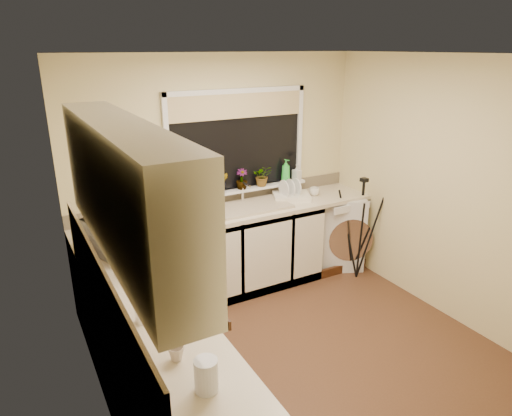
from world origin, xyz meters
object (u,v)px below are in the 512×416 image
object	(u,v)px
plant_a	(193,183)
plant_b	(222,182)
laptop	(183,215)
plant_d	(262,176)
microwave	(116,237)
plant_c	(242,179)
dish_rack	(291,196)
soap_bottle_green	(286,171)
washing_machine	(334,229)
soap_bottle_clear	(297,172)
tripod	(360,229)
steel_jar	(141,315)
cup_back	(314,192)
glass_jug	(206,375)
kettle	(142,261)
cup_left	(176,353)

from	to	relation	value
plant_a	plant_b	bearing A→B (deg)	-3.77
laptop	plant_d	world-z (taller)	plant_d
microwave	plant_c	size ratio (longest dim) A/B	2.29
dish_rack	soap_bottle_green	bearing A→B (deg)	103.88
washing_machine	plant_d	xyz separation A→B (m)	(-0.87, 0.21, 0.73)
plant_c	plant_d	distance (m)	0.25
dish_rack	plant_d	xyz separation A→B (m)	(-0.28, 0.16, 0.24)
microwave	soap_bottle_clear	size ratio (longest dim) A/B	2.79
tripod	soap_bottle_green	xyz separation A→B (m)	(-0.57, 0.66, 0.59)
tripod	steel_jar	distance (m)	2.96
steel_jar	cup_back	xyz separation A→B (m)	(2.42, 1.55, -0.00)
dish_rack	steel_jar	size ratio (longest dim) A/B	3.93
glass_jug	cup_back	xyz separation A→B (m)	(2.30, 2.29, -0.04)
kettle	steel_jar	xyz separation A→B (m)	(-0.19, -0.63, -0.06)
steel_jar	microwave	bearing A→B (deg)	84.30
washing_machine	microwave	distance (m)	2.71
dish_rack	soap_bottle_green	world-z (taller)	soap_bottle_green
washing_machine	cup_left	size ratio (longest dim) A/B	9.76
steel_jar	soap_bottle_clear	distance (m)	2.90
plant_c	cup_back	world-z (taller)	plant_c
kettle	soap_bottle_clear	world-z (taller)	soap_bottle_clear
laptop	cup_left	size ratio (longest dim) A/B	4.09
laptop	soap_bottle_green	distance (m)	1.35
dish_rack	plant_c	size ratio (longest dim) A/B	1.81
steel_jar	plant_b	world-z (taller)	plant_b
plant_d	cup_back	world-z (taller)	plant_d
washing_machine	glass_jug	size ratio (longest dim) A/B	4.99
plant_a	soap_bottle_green	size ratio (longest dim) A/B	1.04
dish_rack	plant_d	world-z (taller)	plant_d
kettle	plant_d	distance (m)	2.00
steel_jar	plant_c	size ratio (longest dim) A/B	0.46
plant_c	plant_b	bearing A→B (deg)	-179.48
cup_left	plant_d	bearing A→B (deg)	50.77
plant_b	dish_rack	bearing A→B (deg)	-12.28
plant_a	cup_back	size ratio (longest dim) A/B	2.34
washing_machine	cup_left	bearing A→B (deg)	-118.73
plant_b	cup_left	world-z (taller)	plant_b
plant_a	soap_bottle_green	distance (m)	1.11
plant_a	plant_b	xyz separation A→B (m)	(0.32, -0.02, -0.03)
plant_d	glass_jug	bearing A→B (deg)	-124.97
kettle	cup_left	distance (m)	1.08
plant_d	tripod	bearing A→B (deg)	-36.31
tripod	plant_d	distance (m)	1.24
plant_a	soap_bottle_clear	distance (m)	1.26
kettle	glass_jug	xyz separation A→B (m)	(-0.07, -1.36, -0.02)
dish_rack	soap_bottle_clear	bearing A→B (deg)	67.14
tripod	glass_jug	bearing A→B (deg)	-136.47
laptop	plant_b	world-z (taller)	plant_b
glass_jug	soap_bottle_green	xyz separation A→B (m)	(2.04, 2.48, 0.19)
kettle	dish_rack	size ratio (longest dim) A/B	0.54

